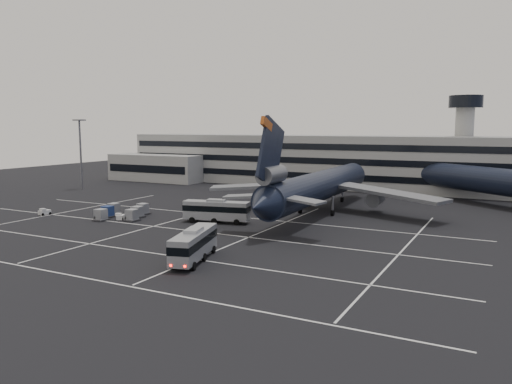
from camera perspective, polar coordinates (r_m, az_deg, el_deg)
ground at (r=77.88m, az=-10.09°, el=-4.81°), size 260.00×260.00×0.00m
lane_markings at (r=77.88m, az=-9.21°, el=-4.78°), size 90.00×55.62×0.01m
terminal at (r=140.67m, az=6.82°, el=3.57°), size 125.00×26.00×24.00m
hills at (r=233.67m, az=20.26°, el=0.02°), size 352.00×180.00×44.00m
lightpole_left at (r=139.32m, az=-19.45°, el=5.17°), size 2.40×2.40×18.28m
trijet_main at (r=95.10m, az=7.22°, el=0.68°), size 47.44×57.58×18.08m
bus_near at (r=62.02m, az=-7.10°, el=-5.81°), size 5.73×11.79×4.06m
bus_far at (r=85.97m, az=-4.54°, el=-2.04°), size 11.81×5.12×4.06m
tug_a at (r=101.29m, az=-23.04°, el=-2.12°), size 1.46×2.15×1.29m
tug_b at (r=91.58m, az=-15.19°, el=-2.76°), size 1.81×2.22×1.24m
uld_cluster at (r=94.00m, az=-15.01°, el=-2.21°), size 10.72×11.45×2.06m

